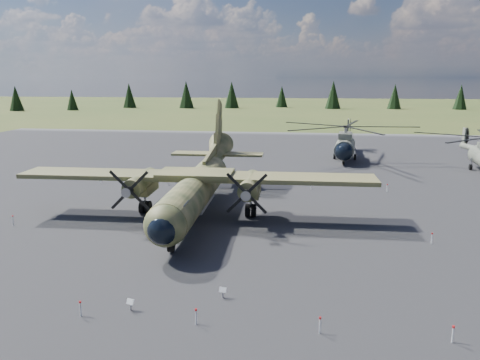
# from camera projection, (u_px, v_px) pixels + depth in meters

# --- Properties ---
(ground) EXTENTS (500.00, 500.00, 0.00)m
(ground) POSITION_uv_depth(u_px,v_px,m) (210.00, 234.00, 36.35)
(ground) COLOR brown
(ground) RESTS_ON ground
(apron) EXTENTS (120.00, 120.00, 0.04)m
(apron) POSITION_uv_depth(u_px,v_px,m) (230.00, 201.00, 46.03)
(apron) COLOR #525156
(apron) RESTS_ON ground
(transport_plane) EXTENTS (30.58, 27.81, 10.10)m
(transport_plane) POSITION_uv_depth(u_px,v_px,m) (198.00, 182.00, 41.34)
(transport_plane) COLOR #384224
(transport_plane) RESTS_ON ground
(helicopter_near) EXTENTS (22.83, 25.28, 5.23)m
(helicopter_near) POSITION_uv_depth(u_px,v_px,m) (346.00, 136.00, 67.49)
(helicopter_near) COLOR gray
(helicopter_near) RESTS_ON ground
(info_placard_left) EXTENTS (0.46, 0.31, 0.66)m
(info_placard_left) POSITION_uv_depth(u_px,v_px,m) (130.00, 303.00, 24.30)
(info_placard_left) COLOR gray
(info_placard_left) RESTS_ON ground
(info_placard_right) EXTENTS (0.44, 0.25, 0.65)m
(info_placard_right) POSITION_uv_depth(u_px,v_px,m) (223.00, 291.00, 25.69)
(info_placard_right) COLOR gray
(info_placard_right) RESTS_ON ground
(barrier_fence) EXTENTS (33.12, 29.62, 0.85)m
(barrier_fence) POSITION_uv_depth(u_px,v_px,m) (204.00, 228.00, 36.23)
(barrier_fence) COLOR white
(barrier_fence) RESTS_ON ground
(treeline) EXTENTS (334.31, 329.00, 10.96)m
(treeline) POSITION_uv_depth(u_px,v_px,m) (267.00, 186.00, 31.44)
(treeline) COLOR black
(treeline) RESTS_ON ground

